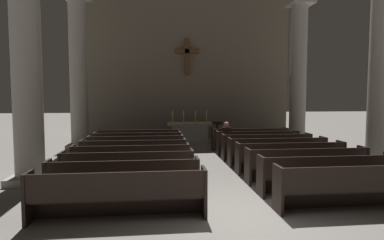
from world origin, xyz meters
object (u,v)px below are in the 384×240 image
(pew_left_row_8, at_px, (139,141))
(pew_right_row_5, at_px, (277,151))
(pew_right_row_1, at_px, (355,187))
(column_left_second, at_px, (78,75))
(pew_right_row_6, at_px, (266,147))
(candlestick_outer_left, at_px, (173,119))
(pew_left_row_6, at_px, (136,149))
(pew_left_row_1, at_px, (119,195))
(pew_right_row_4, at_px, (290,157))
(pew_left_row_2, at_px, (124,180))
(pew_right_row_7, at_px, (257,142))
(column_right_second, at_px, (298,76))
(pew_left_row_3, at_px, (128,169))
(candlestick_outer_right, at_px, (206,119))
(altar, at_px, (190,132))
(lone_worshipper, at_px, (226,137))
(pew_right_row_8, at_px, (250,139))
(column_left_nearest, at_px, (26,60))
(pew_right_row_2, at_px, (328,174))
(pew_right_row_3, at_px, (307,165))
(pew_left_row_5, at_px, (134,154))
(lectern, at_px, (217,134))
(candlestick_inner_left, at_px, (184,119))
(candlestick_inner_right, at_px, (196,119))
(pew_left_row_4, at_px, (131,161))
(pew_left_row_7, at_px, (138,144))
(column_right_nearest, at_px, (383,64))

(pew_left_row_8, distance_m, pew_right_row_5, 5.71)
(pew_right_row_1, bearing_deg, column_left_second, 130.47)
(pew_right_row_6, relative_size, candlestick_outer_left, 5.40)
(pew_left_row_6, bearing_deg, pew_right_row_5, -12.71)
(pew_left_row_1, bearing_deg, pew_right_row_4, 34.08)
(pew_left_row_2, relative_size, pew_right_row_7, 1.00)
(pew_right_row_5, relative_size, column_right_second, 0.49)
(pew_left_row_3, xyz_separation_m, candlestick_outer_right, (3.22, 7.78, 0.72))
(pew_left_row_6, distance_m, column_right_second, 8.56)
(pew_right_row_6, height_order, altar, altar)
(column_left_second, bearing_deg, lone_worshipper, -19.90)
(pew_left_row_1, bearing_deg, pew_right_row_8, 57.65)
(pew_right_row_5, xyz_separation_m, column_left_nearest, (-7.38, -1.36, 2.78))
(pew_right_row_2, relative_size, pew_right_row_8, 1.00)
(pew_left_row_1, distance_m, pew_right_row_2, 4.85)
(pew_left_row_2, relative_size, altar, 1.50)
(pew_right_row_2, distance_m, pew_right_row_4, 2.13)
(column_right_second, bearing_deg, pew_right_row_3, -112.13)
(pew_left_row_5, distance_m, column_left_nearest, 4.08)
(lectern, bearing_deg, candlestick_inner_left, 140.83)
(altar, xyz_separation_m, candlestick_outer_right, (0.85, 0.00, 0.67))
(pew_left_row_2, distance_m, candlestick_outer_left, 9.00)
(candlestick_outer_left, bearing_deg, candlestick_inner_right, 0.00)
(pew_right_row_1, xyz_separation_m, pew_right_row_5, (0.00, 4.27, 0.00))
(pew_right_row_7, height_order, candlestick_outer_right, candlestick_outer_right)
(pew_right_row_1, distance_m, pew_right_row_8, 7.47)
(pew_left_row_6, relative_size, column_left_nearest, 0.49)
(pew_left_row_1, height_order, pew_left_row_4, same)
(pew_left_row_1, bearing_deg, pew_right_row_2, 12.71)
(pew_left_row_5, height_order, pew_right_row_8, same)
(column_left_second, bearing_deg, pew_right_row_2, -45.77)
(pew_left_row_7, xyz_separation_m, column_left_second, (-2.65, 2.25, 2.78))
(pew_left_row_4, bearing_deg, candlestick_inner_right, 68.33)
(candlestick_inner_right, xyz_separation_m, candlestick_outer_right, (0.55, 0.00, 0.00))
(altar, xyz_separation_m, lone_worshipper, (1.09, -3.47, 0.16))
(pew_left_row_3, height_order, altar, altar)
(column_left_second, bearing_deg, lectern, 0.54)
(pew_right_row_7, xyz_separation_m, candlestick_inner_left, (-2.67, 3.51, 0.72))
(pew_right_row_8, bearing_deg, pew_left_row_8, 180.00)
(pew_left_row_8, distance_m, column_left_second, 4.02)
(pew_left_row_5, distance_m, pew_left_row_6, 1.07)
(pew_left_row_2, xyz_separation_m, pew_right_row_7, (4.73, 5.34, 0.00))
(pew_left_row_2, distance_m, pew_left_row_6, 4.27)
(pew_left_row_1, xyz_separation_m, column_left_nearest, (-2.65, 2.91, 2.78))
(pew_right_row_1, bearing_deg, pew_right_row_6, 90.00)
(pew_left_row_5, bearing_deg, pew_left_row_4, -90.00)
(column_right_nearest, bearing_deg, pew_left_row_6, 161.81)
(pew_left_row_8, bearing_deg, pew_right_row_1, -57.65)
(pew_left_row_5, distance_m, pew_right_row_2, 5.71)
(pew_left_row_6, height_order, column_right_nearest, column_right_nearest)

